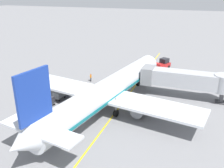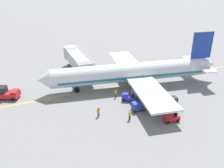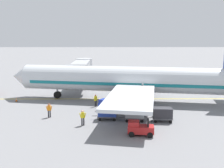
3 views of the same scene
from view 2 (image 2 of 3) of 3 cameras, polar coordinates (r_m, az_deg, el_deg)
ground_plane at (r=51.48m, az=5.11°, el=0.23°), size 400.00×400.00×0.00m
gate_lead_in_line at (r=51.47m, az=5.11°, el=0.23°), size 0.24×80.00×0.01m
parked_airliner at (r=48.58m, az=5.02°, el=2.77°), size 30.45×37.22×10.63m
jet_bridge at (r=55.24m, az=-8.30°, el=5.69°), size 15.35×3.50×4.98m
pushback_tractor at (r=48.80m, az=-23.88°, el=-2.00°), size 3.84×4.92×2.40m
baggage_tug_lead at (r=44.10m, az=3.95°, el=-3.18°), size 2.53×2.69×1.62m
baggage_tug_trailing at (r=39.33m, az=13.83°, el=-7.72°), size 1.52×2.62×1.62m
baggage_cart_front at (r=41.16m, az=6.26°, el=-5.11°), size 1.47×2.94×1.58m
baggage_cart_second_in_train at (r=42.17m, az=10.27°, el=-4.60°), size 1.47×2.94×1.58m
baggage_cart_third_in_train at (r=43.69m, az=13.88°, el=-3.85°), size 1.47×2.94×1.58m
ground_crew_wing_walker at (r=39.41m, az=-3.26°, el=-6.46°), size 0.28×0.73×1.69m
ground_crew_loader at (r=44.99m, az=0.90°, el=-2.16°), size 0.65×0.48×1.69m
ground_crew_marshaller at (r=38.58m, az=4.23°, el=-7.25°), size 0.30×0.73×1.69m
safety_cone_nose_left at (r=45.09m, az=-14.60°, el=-3.93°), size 0.36×0.36×0.59m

